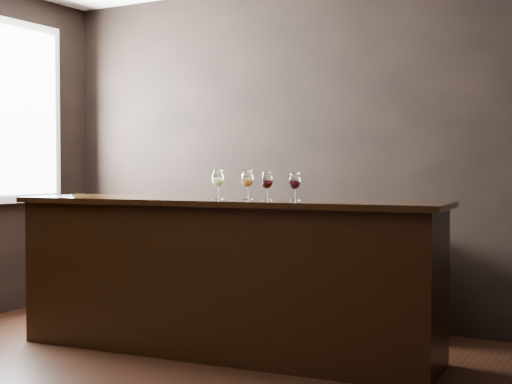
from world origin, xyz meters
The scene contains 8 objects.
room_shell centered at (-0.23, 0.11, 1.81)m, with size 5.02×4.52×2.81m.
bar_counter centered at (-0.12, 1.01, 0.51)m, with size 2.89×0.63×1.01m, color black.
bar_top centered at (-0.12, 1.01, 1.03)m, with size 2.99×0.69×0.04m, color black.
back_bar_shelf centered at (-0.24, 2.03, 0.39)m, with size 2.15×0.40×0.78m, color black.
glass_white centered at (-0.15, 0.98, 1.18)m, with size 0.08×0.08×0.19m.
glass_amber centered at (0.06, 1.02, 1.18)m, with size 0.08×0.08×0.19m.
glass_red_a centered at (0.23, 0.98, 1.17)m, with size 0.08×0.08×0.18m.
glass_red_b centered at (0.40, 1.02, 1.17)m, with size 0.08×0.08×0.18m.
Camera 1 is at (2.41, -3.09, 1.26)m, focal length 50.00 mm.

